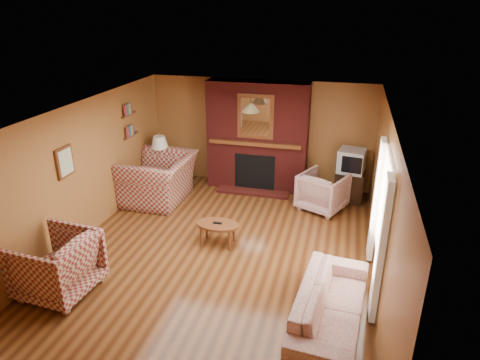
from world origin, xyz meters
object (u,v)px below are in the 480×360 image
(tv_stand, at_px, (349,186))
(side_table, at_px, (162,175))
(fireplace, at_px, (257,137))
(plaid_armchair, at_px, (57,265))
(floral_sofa, at_px, (331,306))
(floral_armchair, at_px, (323,191))
(coffee_table, at_px, (218,226))
(table_lamp, at_px, (160,148))
(plaid_loveseat, at_px, (159,179))
(crt_tv, at_px, (352,161))

(tv_stand, bearing_deg, side_table, -170.86)
(fireplace, height_order, plaid_armchair, fireplace)
(floral_sofa, bearing_deg, floral_armchair, 11.34)
(coffee_table, relative_size, table_lamp, 1.19)
(fireplace, bearing_deg, plaid_loveseat, -147.14)
(fireplace, xyz_separation_m, floral_sofa, (1.90, -4.22, -0.88))
(table_lamp, bearing_deg, plaid_armchair, -87.83)
(floral_sofa, distance_m, tv_stand, 4.04)
(tv_stand, distance_m, crt_tv, 0.56)
(coffee_table, bearing_deg, tv_stand, 48.45)
(floral_sofa, bearing_deg, tv_stand, 3.22)
(floral_sofa, height_order, side_table, floral_sofa)
(table_lamp, xyz_separation_m, tv_stand, (4.15, 0.35, -0.60))
(fireplace, height_order, coffee_table, fireplace)
(side_table, bearing_deg, floral_armchair, -3.91)
(plaid_loveseat, distance_m, side_table, 0.73)
(floral_armchair, bearing_deg, table_lamp, 20.38)
(plaid_armchair, bearing_deg, floral_sofa, 98.94)
(fireplace, bearing_deg, floral_sofa, -65.76)
(tv_stand, bearing_deg, coffee_table, -127.23)
(fireplace, relative_size, plaid_armchair, 2.36)
(floral_sofa, relative_size, table_lamp, 3.21)
(tv_stand, xyz_separation_m, crt_tv, (0.00, -0.01, 0.56))
(floral_armchair, relative_size, coffee_table, 1.14)
(floral_armchair, bearing_deg, plaid_loveseat, 31.21)
(plaid_armchair, height_order, floral_sofa, plaid_armchair)
(fireplace, height_order, plaid_loveseat, fireplace)
(plaid_loveseat, height_order, plaid_armchair, plaid_loveseat)
(floral_sofa, height_order, tv_stand, tv_stand)
(plaid_armchair, bearing_deg, table_lamp, -172.85)
(floral_armchair, distance_m, crt_tv, 0.93)
(crt_tv, bearing_deg, coffee_table, -131.61)
(floral_sofa, height_order, coffee_table, floral_sofa)
(floral_armchair, relative_size, crt_tv, 1.43)
(plaid_loveseat, xyz_separation_m, floral_sofa, (3.75, -3.02, -0.19))
(coffee_table, height_order, tv_stand, tv_stand)
(floral_sofa, xyz_separation_m, side_table, (-4.00, 3.68, -0.01))
(coffee_table, bearing_deg, table_lamp, 133.36)
(plaid_armchair, height_order, crt_tv, crt_tv)
(side_table, distance_m, table_lamp, 0.64)
(fireplace, distance_m, side_table, 2.35)
(floral_sofa, height_order, floral_armchair, floral_armchair)
(floral_armchair, relative_size, table_lamp, 1.35)
(coffee_table, bearing_deg, plaid_armchair, -134.64)
(plaid_armchair, xyz_separation_m, side_table, (-0.15, 3.95, -0.18))
(table_lamp, bearing_deg, side_table, 0.00)
(fireplace, relative_size, tv_stand, 3.73)
(fireplace, xyz_separation_m, crt_tv, (2.05, -0.19, -0.30))
(fireplace, bearing_deg, tv_stand, -5.15)
(floral_sofa, distance_m, floral_armchair, 3.46)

